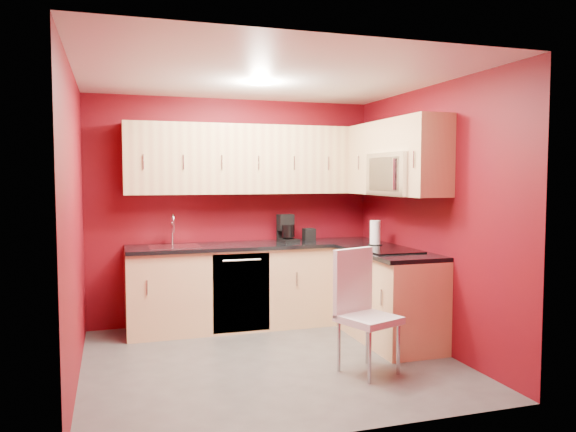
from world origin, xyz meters
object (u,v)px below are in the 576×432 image
microwave (401,174)px  napkin_holder (309,234)px  coffee_maker (288,228)px  paper_towel (375,233)px  sink (174,243)px  dining_chair (369,312)px

microwave → napkin_holder: size_ratio=5.50×
coffee_maker → paper_towel: coffee_maker is taller
sink → paper_towel: 2.13m
napkin_holder → paper_towel: 0.81m
paper_towel → sink: bearing=165.7°
microwave → coffee_maker: bearing=128.0°
napkin_holder → paper_towel: (0.53, -0.61, 0.06)m
coffee_maker → paper_towel: bearing=-48.5°
paper_towel → dining_chair: bearing=-118.3°
coffee_maker → napkin_holder: (0.26, 0.03, -0.08)m
microwave → coffee_maker: size_ratio=2.51×
dining_chair → paper_towel: bearing=41.8°
sink → coffee_maker: (1.27, 0.05, 0.12)m
napkin_holder → dining_chair: size_ratio=0.13×
sink → napkin_holder: 1.53m
sink → napkin_holder: size_ratio=3.77×
sink → napkin_holder: (1.53, 0.08, 0.03)m
sink → paper_towel: size_ratio=2.00×
napkin_holder → dining_chair: bearing=-94.0°
sink → coffee_maker: bearing=2.4°
microwave → napkin_holder: bearing=117.6°
microwave → coffee_maker: 1.47m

